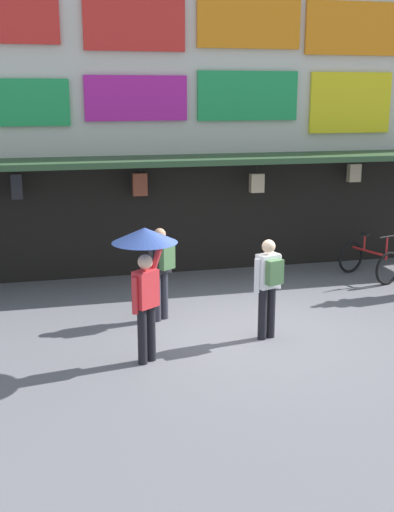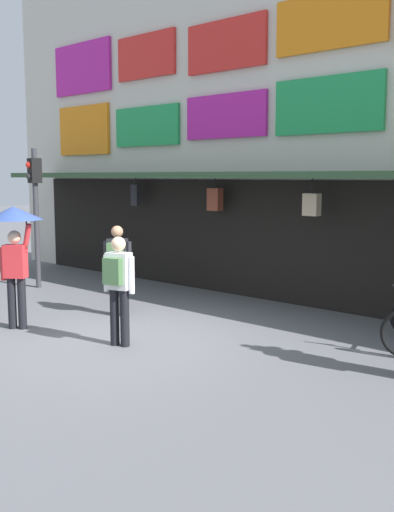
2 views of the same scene
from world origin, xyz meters
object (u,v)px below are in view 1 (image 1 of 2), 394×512
Objects in this scene: bicycle_parked at (369,261)px; pedestrian_in_white at (268,282)px; pedestrian_with_umbrella at (145,257)px; pedestrian_in_red at (161,267)px.

bicycle_parked is 0.79× the size of pedestrian_in_white.
pedestrian_in_white is (2.09, 0.47, -0.66)m from pedestrian_with_umbrella.
pedestrian_in_white is at bearing 12.68° from pedestrian_with_umbrella.
pedestrian_in_red is at bearing 72.52° from pedestrian_with_umbrella.
pedestrian_with_umbrella is at bearing -107.48° from pedestrian_in_red.
bicycle_parked is at bearing 31.05° from pedestrian_with_umbrella.
bicycle_parked is 4.42m from pedestrian_in_white.
pedestrian_with_umbrella is 1.24× the size of pedestrian_in_white.
pedestrian_with_umbrella reaches higher than pedestrian_in_white.
pedestrian_with_umbrella is at bearing -167.32° from pedestrian_in_white.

